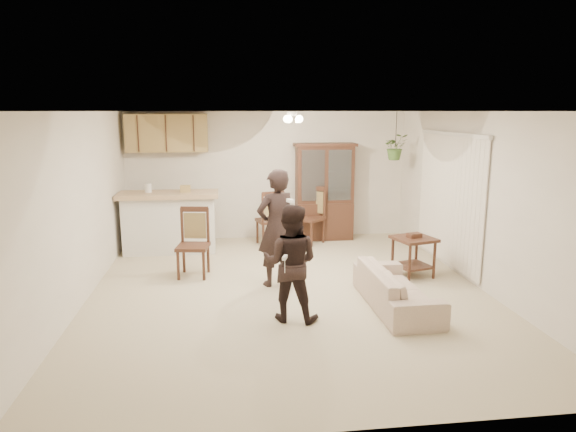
{
  "coord_description": "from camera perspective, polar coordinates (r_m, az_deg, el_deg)",
  "views": [
    {
      "loc": [
        -0.87,
        -6.82,
        2.5
      ],
      "look_at": [
        0.04,
        0.4,
        1.01
      ],
      "focal_mm": 32.0,
      "sensor_mm": 36.0,
      "label": 1
    }
  ],
  "objects": [
    {
      "name": "floor",
      "position": [
        7.32,
        0.07,
        -8.41
      ],
      "size": [
        6.5,
        6.5,
        0.0
      ],
      "primitive_type": "plane",
      "color": "beige",
      "rests_on": "ground"
    },
    {
      "name": "ceiling",
      "position": [
        6.88,
        0.07,
        11.57
      ],
      "size": [
        5.5,
        6.5,
        0.02
      ],
      "primitive_type": "cube",
      "color": "white",
      "rests_on": "wall_back"
    },
    {
      "name": "wall_back",
      "position": [
        10.18,
        -2.25,
        4.52
      ],
      "size": [
        5.5,
        0.02,
        2.5
      ],
      "primitive_type": "cube",
      "color": "silver",
      "rests_on": "ground"
    },
    {
      "name": "wall_front",
      "position": [
        3.88,
        6.2,
        -7.3
      ],
      "size": [
        5.5,
        0.02,
        2.5
      ],
      "primitive_type": "cube",
      "color": "silver",
      "rests_on": "ground"
    },
    {
      "name": "wall_left",
      "position": [
        7.18,
        -22.25,
        0.68
      ],
      "size": [
        0.02,
        6.5,
        2.5
      ],
      "primitive_type": "cube",
      "color": "silver",
      "rests_on": "ground"
    },
    {
      "name": "wall_right",
      "position": [
        7.82,
        20.49,
        1.64
      ],
      "size": [
        0.02,
        6.5,
        2.5
      ],
      "primitive_type": "cube",
      "color": "silver",
      "rests_on": "ground"
    },
    {
      "name": "breakfast_bar",
      "position": [
        9.44,
        -12.99,
        -0.96
      ],
      "size": [
        1.6,
        0.55,
        1.0
      ],
      "primitive_type": "cube",
      "color": "silver",
      "rests_on": "floor"
    },
    {
      "name": "bar_top",
      "position": [
        9.34,
        -13.15,
        2.33
      ],
      "size": [
        1.75,
        0.7,
        0.08
      ],
      "primitive_type": "cube",
      "color": "tan",
      "rests_on": "breakfast_bar"
    },
    {
      "name": "upper_cabinets",
      "position": [
        9.95,
        -13.3,
        8.97
      ],
      "size": [
        1.5,
        0.34,
        0.7
      ],
      "primitive_type": "cube",
      "color": "olive",
      "rests_on": "wall_back"
    },
    {
      "name": "vertical_blinds",
      "position": [
        8.62,
        17.44,
        1.69
      ],
      "size": [
        0.06,
        2.3,
        2.1
      ],
      "primitive_type": null,
      "color": "silver",
      "rests_on": "wall_right"
    },
    {
      "name": "ceiling_fixture",
      "position": [
        8.09,
        0.41,
        10.86
      ],
      "size": [
        0.36,
        0.36,
        0.2
      ],
      "primitive_type": null,
      "color": "beige",
      "rests_on": "ceiling"
    },
    {
      "name": "hanging_plant",
      "position": [
        9.77,
        11.85,
        7.52
      ],
      "size": [
        0.43,
        0.37,
        0.48
      ],
      "primitive_type": "imported",
      "color": "#2F5421",
      "rests_on": "ceiling"
    },
    {
      "name": "plant_cord",
      "position": [
        9.76,
        11.93,
        9.42
      ],
      "size": [
        0.01,
        0.01,
        0.65
      ],
      "primitive_type": "cylinder",
      "color": "black",
      "rests_on": "ceiling"
    },
    {
      "name": "sofa",
      "position": [
        6.81,
        11.97,
        -6.95
      ],
      "size": [
        0.75,
        1.88,
        0.73
      ],
      "primitive_type": "imported",
      "rotation": [
        0.0,
        0.0,
        1.58
      ],
      "color": "beige",
      "rests_on": "floor"
    },
    {
      "name": "adult",
      "position": [
        7.37,
        -1.3,
        -0.96
      ],
      "size": [
        0.77,
        0.65,
        1.8
      ],
      "primitive_type": "imported",
      "rotation": [
        0.0,
        0.0,
        3.54
      ],
      "color": "black",
      "rests_on": "floor"
    },
    {
      "name": "child",
      "position": [
        6.19,
        0.29,
        -5.59
      ],
      "size": [
        0.79,
        0.7,
        1.35
      ],
      "primitive_type": "imported",
      "rotation": [
        0.0,
        0.0,
        2.81
      ],
      "color": "black",
      "rests_on": "floor"
    },
    {
      "name": "china_hutch",
      "position": [
        10.12,
        4.05,
        2.65
      ],
      "size": [
        1.21,
        0.48,
        1.89
      ],
      "rotation": [
        0.0,
        0.0,
        -0.01
      ],
      "color": "#321B12",
      "rests_on": "floor"
    },
    {
      "name": "side_table",
      "position": [
        8.12,
        13.73,
        -4.35
      ],
      "size": [
        0.69,
        0.69,
        0.68
      ],
      "rotation": [
        0.0,
        0.0,
        0.26
      ],
      "color": "#321B12",
      "rests_on": "floor"
    },
    {
      "name": "chair_bar",
      "position": [
        8.03,
        -10.47,
        -4.55
      ],
      "size": [
        0.53,
        0.53,
        1.06
      ],
      "rotation": [
        0.0,
        0.0,
        -0.15
      ],
      "color": "#321B12",
      "rests_on": "floor"
    },
    {
      "name": "chair_hutch_left",
      "position": [
        9.86,
        2.35,
        -1.28
      ],
      "size": [
        0.68,
        0.68,
        1.09
      ],
      "rotation": [
        0.0,
        0.0,
        -0.79
      ],
      "color": "#321B12",
      "rests_on": "floor"
    },
    {
      "name": "chair_hutch_right",
      "position": [
        9.75,
        -2.02,
        -1.49
      ],
      "size": [
        0.56,
        0.56,
        1.05
      ],
      "rotation": [
        0.0,
        0.0,
        3.36
      ],
      "color": "#321B12",
      "rests_on": "floor"
    },
    {
      "name": "controller_adult",
      "position": [
        6.96,
        0.27,
        1.69
      ],
      "size": [
        0.1,
        0.15,
        0.05
      ],
      "primitive_type": "cube",
      "rotation": [
        0.0,
        0.0,
        3.54
      ],
      "color": "white",
      "rests_on": "adult"
    },
    {
      "name": "controller_child",
      "position": [
        5.82,
        -0.36,
        -4.64
      ],
      "size": [
        0.08,
        0.13,
        0.04
      ],
      "primitive_type": "cube",
      "rotation": [
        0.0,
        0.0,
        2.81
      ],
      "color": "white",
      "rests_on": "child"
    }
  ]
}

